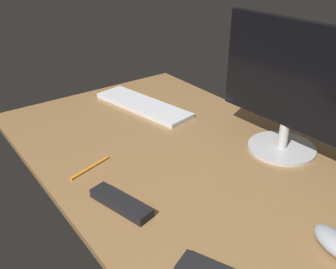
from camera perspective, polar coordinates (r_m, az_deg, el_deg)
desk at (r=119.21cm, az=3.21°, el=-3.95°), size 140.00×84.00×2.00cm
monitor at (r=119.30cm, az=18.26°, el=7.22°), size 49.55×21.65×41.26cm
keyboard at (r=153.18cm, az=-3.81°, el=4.49°), size 45.35×20.56×1.74cm
computer_mouse at (r=94.27cm, az=23.95°, el=-14.70°), size 13.25×9.38×3.85cm
tv_remote at (r=99.00cm, az=-7.16°, el=-10.23°), size 19.22×9.31×2.41cm
pen at (r=115.41cm, az=-11.70°, el=-4.93°), size 5.04×14.47×0.84cm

